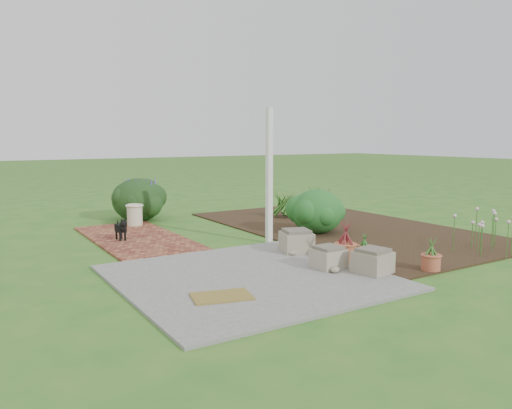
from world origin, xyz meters
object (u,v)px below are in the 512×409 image
black_dog (121,228)px  stone_trough_near (373,262)px  evergreen_shrub (317,210)px  cream_ceramic_urn (135,215)px

black_dog → stone_trough_near: bearing=-61.4°
stone_trough_near → evergreen_shrub: bearing=65.9°
stone_trough_near → evergreen_shrub: evergreen_shrub is taller
black_dog → cream_ceramic_urn: bearing=61.9°
cream_ceramic_urn → evergreen_shrub: size_ratio=0.42×
evergreen_shrub → black_dog: bearing=160.7°
stone_trough_near → black_dog: (-2.37, 4.16, 0.09)m
stone_trough_near → black_dog: black_dog is taller
cream_ceramic_urn → evergreen_shrub: (2.92, -2.74, 0.22)m
black_dog → evergreen_shrub: 3.88m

